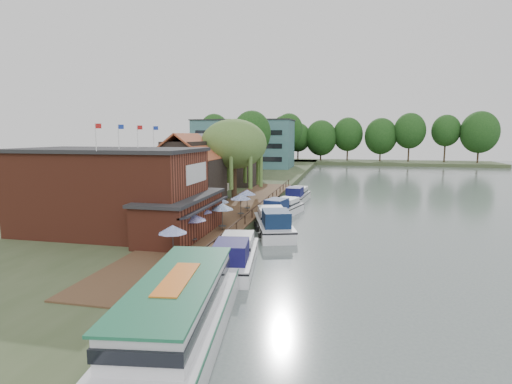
# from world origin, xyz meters

# --- Properties ---
(ground) EXTENTS (260.00, 260.00, 0.00)m
(ground) POSITION_xyz_m (0.00, 0.00, 0.00)
(ground) COLOR #525F5E
(ground) RESTS_ON ground
(land_bank) EXTENTS (50.00, 140.00, 1.00)m
(land_bank) POSITION_xyz_m (-30.00, 35.00, 0.50)
(land_bank) COLOR #384728
(land_bank) RESTS_ON ground
(quay_deck) EXTENTS (6.00, 50.00, 0.10)m
(quay_deck) POSITION_xyz_m (-8.00, 10.00, 1.05)
(quay_deck) COLOR #47301E
(quay_deck) RESTS_ON land_bank
(quay_rail) EXTENTS (0.20, 49.00, 1.00)m
(quay_rail) POSITION_xyz_m (-5.30, 10.50, 1.50)
(quay_rail) COLOR black
(quay_rail) RESTS_ON land_bank
(pub) EXTENTS (20.00, 11.00, 7.30)m
(pub) POSITION_xyz_m (-14.00, -1.00, 4.65)
(pub) COLOR maroon
(pub) RESTS_ON land_bank
(hotel_block) EXTENTS (25.40, 12.40, 12.30)m
(hotel_block) POSITION_xyz_m (-22.00, 70.00, 7.15)
(hotel_block) COLOR #38666B
(hotel_block) RESTS_ON land_bank
(cottage_a) EXTENTS (8.60, 7.60, 8.50)m
(cottage_a) POSITION_xyz_m (-15.00, 14.00, 5.25)
(cottage_a) COLOR black
(cottage_a) RESTS_ON land_bank
(cottage_b) EXTENTS (9.60, 8.60, 8.50)m
(cottage_b) POSITION_xyz_m (-18.00, 24.00, 5.25)
(cottage_b) COLOR beige
(cottage_b) RESTS_ON land_bank
(cottage_c) EXTENTS (7.60, 7.60, 8.50)m
(cottage_c) POSITION_xyz_m (-14.00, 33.00, 5.25)
(cottage_c) COLOR black
(cottage_c) RESTS_ON land_bank
(willow) EXTENTS (8.60, 8.60, 10.43)m
(willow) POSITION_xyz_m (-10.50, 19.00, 6.21)
(willow) COLOR #476B2D
(willow) RESTS_ON land_bank
(umbrella_0) EXTENTS (1.94, 1.94, 2.38)m
(umbrella_0) POSITION_xyz_m (-7.37, -7.45, 2.29)
(umbrella_0) COLOR #1B3697
(umbrella_0) RESTS_ON quay_deck
(umbrella_1) EXTENTS (2.19, 2.19, 2.38)m
(umbrella_1) POSITION_xyz_m (-7.59, -3.40, 2.29)
(umbrella_1) COLOR navy
(umbrella_1) RESTS_ON quay_deck
(umbrella_2) EXTENTS (2.06, 2.06, 2.38)m
(umbrella_2) POSITION_xyz_m (-8.07, -0.30, 2.29)
(umbrella_2) COLOR #201A92
(umbrella_2) RESTS_ON quay_deck
(umbrella_3) EXTENTS (2.03, 2.03, 2.38)m
(umbrella_3) POSITION_xyz_m (-6.69, 1.37, 2.29)
(umbrella_3) COLOR #1A4B93
(umbrella_3) RESTS_ON quay_deck
(umbrella_4) EXTENTS (2.24, 2.24, 2.38)m
(umbrella_4) POSITION_xyz_m (-8.22, 4.86, 2.29)
(umbrella_4) COLOR navy
(umbrella_4) RESTS_ON quay_deck
(umbrella_5) EXTENTS (2.17, 2.17, 2.38)m
(umbrella_5) POSITION_xyz_m (-6.52, 7.19, 2.29)
(umbrella_5) COLOR navy
(umbrella_5) RESTS_ON quay_deck
(umbrella_6) EXTENTS (1.96, 1.96, 2.38)m
(umbrella_6) POSITION_xyz_m (-6.62, 10.32, 2.29)
(umbrella_6) COLOR navy
(umbrella_6) RESTS_ON quay_deck
(cruiser_0) EXTENTS (4.50, 10.10, 2.36)m
(cruiser_0) POSITION_xyz_m (-3.83, -4.87, 1.18)
(cruiser_0) COLOR white
(cruiser_0) RESTS_ON ground
(cruiser_1) EXTENTS (6.32, 10.99, 2.56)m
(cruiser_1) POSITION_xyz_m (-2.89, 5.65, 1.28)
(cruiser_1) COLOR silver
(cruiser_1) RESTS_ON ground
(cruiser_2) EXTENTS (5.11, 9.66, 2.21)m
(cruiser_2) POSITION_xyz_m (-3.31, 14.10, 1.10)
(cruiser_2) COLOR white
(cruiser_2) RESTS_ON ground
(cruiser_3) EXTENTS (3.71, 9.46, 2.22)m
(cruiser_3) POSITION_xyz_m (-2.80, 24.72, 1.11)
(cruiser_3) COLOR silver
(cruiser_3) RESTS_ON ground
(tour_boat) EXTENTS (5.90, 14.67, 3.11)m
(tour_boat) POSITION_xyz_m (-3.43, -16.23, 1.56)
(tour_boat) COLOR silver
(tour_boat) RESTS_ON ground
(swan) EXTENTS (0.44, 0.44, 0.44)m
(swan) POSITION_xyz_m (-3.12, -10.93, 0.22)
(swan) COLOR white
(swan) RESTS_ON ground
(bank_tree_0) EXTENTS (6.68, 6.68, 10.36)m
(bank_tree_0) POSITION_xyz_m (-14.90, 40.49, 6.18)
(bank_tree_0) COLOR #143811
(bank_tree_0) RESTS_ON land_bank
(bank_tree_1) EXTENTS (7.75, 7.75, 13.25)m
(bank_tree_1) POSITION_xyz_m (-14.80, 48.12, 7.63)
(bank_tree_1) COLOR #143811
(bank_tree_1) RESTS_ON land_bank
(bank_tree_2) EXTENTS (6.06, 6.06, 12.23)m
(bank_tree_2) POSITION_xyz_m (-18.19, 56.20, 7.12)
(bank_tree_2) COLOR #143811
(bank_tree_2) RESTS_ON land_bank
(bank_tree_3) EXTENTS (7.74, 7.74, 14.31)m
(bank_tree_3) POSITION_xyz_m (-11.58, 79.90, 8.16)
(bank_tree_3) COLOR #143811
(bank_tree_3) RESTS_ON land_bank
(bank_tree_4) EXTENTS (8.16, 8.16, 14.10)m
(bank_tree_4) POSITION_xyz_m (-13.62, 86.08, 8.05)
(bank_tree_4) COLOR #143811
(bank_tree_4) RESTS_ON land_bank
(bank_tree_5) EXTENTS (7.85, 7.85, 12.53)m
(bank_tree_5) POSITION_xyz_m (-16.47, 94.49, 7.27)
(bank_tree_5) COLOR #143811
(bank_tree_5) RESTS_ON land_bank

